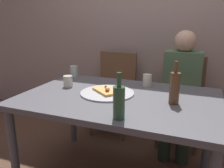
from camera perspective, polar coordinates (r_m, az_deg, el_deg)
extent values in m
cube|color=gray|center=(2.77, 10.47, 16.14)|extent=(6.00, 0.10, 2.60)
cube|color=#4C4C51|center=(1.72, 1.74, -3.60)|extent=(1.44, 0.95, 0.04)
cylinder|color=#4C4C51|center=(1.88, -23.08, -15.25)|extent=(0.06, 0.06, 0.68)
cylinder|color=#4C4C51|center=(2.47, -9.68, -6.62)|extent=(0.06, 0.06, 0.68)
cylinder|color=#4C4C51|center=(2.16, 22.68, -11.09)|extent=(0.06, 0.06, 0.68)
cylinder|color=#ADADB2|center=(1.76, -1.18, -2.21)|extent=(0.41, 0.41, 0.01)
cube|color=tan|center=(1.76, -1.43, -1.68)|extent=(0.25, 0.24, 0.02)
sphere|color=#EAD184|center=(1.74, -1.12, -1.23)|extent=(0.04, 0.04, 0.04)
sphere|color=#2D381E|center=(1.80, -1.49, -0.76)|extent=(0.02, 0.02, 0.02)
sphere|color=#B22D23|center=(1.71, -1.21, -1.66)|extent=(0.03, 0.03, 0.03)
cylinder|color=#2D5133|center=(1.30, 1.72, -4.68)|extent=(0.07, 0.07, 0.19)
cylinder|color=#2D5133|center=(1.26, 1.77, 1.06)|extent=(0.03, 0.03, 0.08)
cylinder|color=brown|center=(1.59, 15.18, -1.04)|extent=(0.07, 0.07, 0.21)
cylinder|color=brown|center=(1.55, 15.56, 4.06)|extent=(0.03, 0.03, 0.08)
cylinder|color=#B7C6BC|center=(2.30, -9.40, 3.13)|extent=(0.07, 0.07, 0.11)
cylinder|color=beige|center=(1.97, 8.69, 0.94)|extent=(0.07, 0.07, 0.10)
cylinder|color=beige|center=(1.96, -10.81, 0.65)|extent=(0.08, 0.08, 0.09)
cube|color=brown|center=(2.63, -0.02, -2.44)|extent=(0.44, 0.44, 0.05)
cube|color=brown|center=(2.75, 1.50, 3.25)|extent=(0.44, 0.04, 0.45)
cylinder|color=brown|center=(2.49, 2.51, -9.43)|extent=(0.04, 0.04, 0.42)
cylinder|color=brown|center=(2.62, -5.45, -8.11)|extent=(0.04, 0.04, 0.42)
cylinder|color=brown|center=(2.82, 5.02, -6.33)|extent=(0.04, 0.04, 0.42)
cylinder|color=brown|center=(2.94, -2.13, -5.33)|extent=(0.04, 0.04, 0.42)
cube|color=brown|center=(2.47, 16.45, -4.32)|extent=(0.44, 0.44, 0.05)
cube|color=brown|center=(2.60, 17.25, 1.79)|extent=(0.44, 0.04, 0.45)
cylinder|color=brown|center=(2.38, 20.19, -11.67)|extent=(0.04, 0.04, 0.42)
cylinder|color=brown|center=(2.41, 10.99, -10.63)|extent=(0.04, 0.04, 0.42)
cylinder|color=brown|center=(2.73, 20.44, -8.12)|extent=(0.04, 0.04, 0.42)
cylinder|color=brown|center=(2.75, 12.47, -7.26)|extent=(0.04, 0.04, 0.42)
cube|color=#4C6B47|center=(2.41, 16.97, 1.64)|extent=(0.36, 0.22, 0.52)
sphere|color=tan|center=(2.36, 17.67, 10.02)|extent=(0.21, 0.21, 0.21)
cylinder|color=black|center=(2.30, 18.01, -6.00)|extent=(0.12, 0.40, 0.12)
cylinder|color=black|center=(2.31, 14.04, -5.57)|extent=(0.12, 0.40, 0.12)
cylinder|color=black|center=(2.21, 17.14, -13.28)|extent=(0.11, 0.11, 0.45)
cylinder|color=black|center=(2.22, 12.93, -12.79)|extent=(0.11, 0.11, 0.45)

